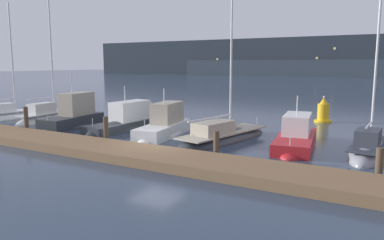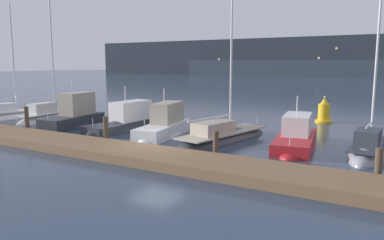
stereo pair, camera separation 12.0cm
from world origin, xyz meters
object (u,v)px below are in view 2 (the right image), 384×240
motorboat_berth_4 (126,125)px  sailboat_berth_8 (369,153)px  sailboat_berth_6 (223,138)px  motorboat_berth_3 (74,120)px  channel_buoy (324,112)px  sailboat_berth_1 (10,117)px  motorboat_berth_5 (164,130)px  motorboat_berth_7 (296,142)px  sailboat_berth_2 (50,118)px

motorboat_berth_4 → sailboat_berth_8: size_ratio=0.79×
sailboat_berth_6 → sailboat_berth_8: bearing=2.6°
motorboat_berth_3 → channel_buoy: size_ratio=2.85×
sailboat_berth_8 → motorboat_berth_4: bearing=-179.9°
motorboat_berth_4 → sailboat_berth_1: bearing=-175.0°
motorboat_berth_3 → motorboat_berth_4: bearing=15.2°
motorboat_berth_5 → motorboat_berth_7: motorboat_berth_5 is taller
sailboat_berth_6 → channel_buoy: sailboat_berth_6 is taller
motorboat_berth_3 → channel_buoy: bearing=36.1°
motorboat_berth_3 → motorboat_berth_4: (4.01, 1.09, -0.21)m
motorboat_berth_3 → motorboat_berth_5: motorboat_berth_3 is taller
motorboat_berth_3 → sailboat_berth_8: 19.73m
motorboat_berth_4 → sailboat_berth_6: (7.75, -0.32, -0.14)m
sailboat_berth_2 → sailboat_berth_8: size_ratio=1.18×
motorboat_berth_3 → sailboat_berth_1: bearing=179.5°
motorboat_berth_4 → channel_buoy: size_ratio=3.43×
channel_buoy → sailboat_berth_8: bearing=-67.9°
sailboat_berth_2 → sailboat_berth_8: (23.58, 0.11, -0.04)m
sailboat_berth_1 → motorboat_berth_4: sailboat_berth_1 is taller
sailboat_berth_6 → motorboat_berth_7: sailboat_berth_6 is taller
motorboat_berth_4 → motorboat_berth_5: bearing=-10.9°
sailboat_berth_2 → motorboat_berth_5: 11.71m
motorboat_berth_3 → motorboat_berth_7: motorboat_berth_3 is taller
sailboat_berth_6 → sailboat_berth_1: bearing=-178.0°
sailboat_berth_6 → motorboat_berth_7: 4.24m
sailboat_berth_2 → channel_buoy: bearing=27.9°
sailboat_berth_1 → motorboat_berth_5: size_ratio=1.59×
motorboat_berth_5 → sailboat_berth_8: sailboat_berth_8 is taller
sailboat_berth_2 → channel_buoy: sailboat_berth_2 is taller
sailboat_berth_1 → sailboat_berth_2: sailboat_berth_2 is taller
sailboat_berth_2 → motorboat_berth_7: sailboat_berth_2 is taller
sailboat_berth_1 → sailboat_berth_6: (19.45, 0.69, -0.01)m
motorboat_berth_5 → motorboat_berth_7: bearing=7.4°
motorboat_berth_3 → sailboat_berth_2: bearing=165.3°
sailboat_berth_1 → motorboat_berth_4: size_ratio=1.42×
motorboat_berth_7 → motorboat_berth_4: bearing=-178.5°
sailboat_berth_2 → motorboat_berth_4: sailboat_berth_2 is taller
motorboat_berth_5 → sailboat_berth_8: (11.88, 0.77, -0.22)m
sailboat_berth_6 → sailboat_berth_8: 7.94m
sailboat_berth_2 → motorboat_berth_3: sailboat_berth_2 is taller
motorboat_berth_3 → motorboat_berth_7: bearing=5.0°
sailboat_berth_8 → channel_buoy: (-4.15, 10.20, 0.65)m
motorboat_berth_3 → sailboat_berth_6: bearing=3.7°
motorboat_berth_4 → sailboat_berth_8: bearing=0.1°
sailboat_berth_2 → motorboat_berth_7: 19.84m
sailboat_berth_6 → channel_buoy: (3.79, 10.56, 0.64)m
motorboat_berth_4 → motorboat_berth_5: motorboat_berth_4 is taller
sailboat_berth_6 → sailboat_berth_8: (7.93, 0.36, -0.01)m
motorboat_berth_5 → motorboat_berth_3: bearing=-177.4°
motorboat_berth_3 → motorboat_berth_5: (7.81, 0.35, -0.14)m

